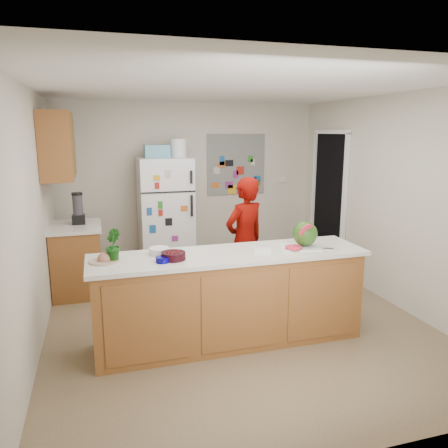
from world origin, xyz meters
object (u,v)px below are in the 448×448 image
object	(u,v)px
watermelon	(305,234)
cherry_bowl	(173,256)
person	(245,241)
refrigerator	(166,216)

from	to	relation	value
watermelon	cherry_bowl	world-z (taller)	watermelon
watermelon	person	bearing A→B (deg)	108.53
refrigerator	cherry_bowl	world-z (taller)	refrigerator
person	cherry_bowl	xyz separation A→B (m)	(-1.04, -1.01, 0.18)
refrigerator	cherry_bowl	size ratio (longest dim) A/B	7.61
watermelon	cherry_bowl	bearing A→B (deg)	-177.08
refrigerator	watermelon	xyz separation A→B (m)	(1.05, -2.38, 0.21)
cherry_bowl	watermelon	bearing A→B (deg)	2.92
cherry_bowl	refrigerator	bearing A→B (deg)	82.79
person	watermelon	bearing A→B (deg)	85.86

